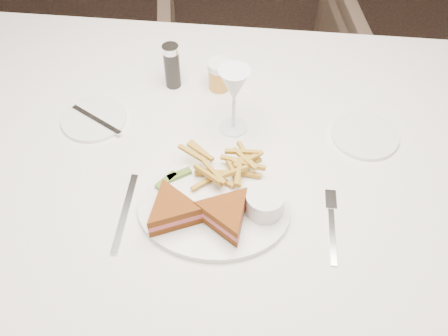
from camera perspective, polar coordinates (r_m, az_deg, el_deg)
table at (r=1.44m, az=0.37°, el=-9.46°), size 1.72×1.22×0.75m
chair_far at (r=1.98m, az=3.66°, el=10.76°), size 0.87×0.83×0.74m
table_setting at (r=1.09m, az=-0.80°, el=0.31°), size 0.82×0.60×0.18m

